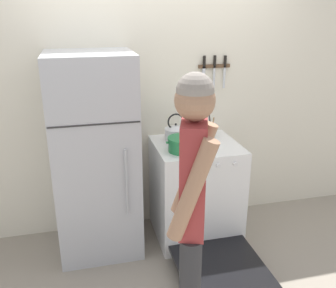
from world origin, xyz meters
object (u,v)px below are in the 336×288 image
refrigerator (96,157)px  tea_kettle (176,132)px  person (192,209)px  dutch_oven_pot (183,144)px  utensil_jar (211,130)px  stove_range (197,192)px

refrigerator → tea_kettle: 0.76m
refrigerator → person: person is taller
refrigerator → tea_kettle: size_ratio=6.78×
dutch_oven_pot → tea_kettle: (0.01, 0.28, 0.02)m
refrigerator → utensil_jar: bearing=6.6°
dutch_oven_pot → refrigerator: bearing=167.9°
dutch_oven_pot → utensil_jar: utensil_jar is taller
stove_range → refrigerator: bearing=176.4°
utensil_jar → person: size_ratio=0.13×
dutch_oven_pot → person: bearing=-103.4°
refrigerator → person: 1.36m
tea_kettle → person: bearing=-101.3°
tea_kettle → person: size_ratio=0.15×
tea_kettle → refrigerator: bearing=-170.9°
dutch_oven_pot → person: person is taller
refrigerator → person: size_ratio=0.98×
stove_range → tea_kettle: 0.59m
dutch_oven_pot → utensil_jar: (0.36, 0.28, 0.01)m
refrigerator → dutch_oven_pot: refrigerator is taller
refrigerator → utensil_jar: (1.09, 0.13, 0.12)m
stove_range → utensil_jar: bearing=44.3°
tea_kettle → stove_range: bearing=-48.4°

